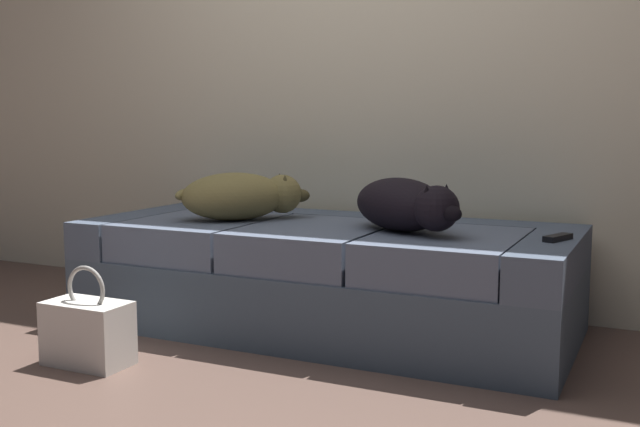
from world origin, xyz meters
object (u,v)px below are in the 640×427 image
at_px(couch, 325,276).
at_px(tv_remote, 558,238).
at_px(dog_dark, 406,205).
at_px(handbag, 88,332).
at_px(dog_tan, 242,196).

height_order(couch, tv_remote, tv_remote).
bearing_deg(dog_dark, tv_remote, 3.42).
height_order(tv_remote, handbag, tv_remote).
height_order(couch, handbag, couch).
distance_m(dog_tan, dog_dark, 0.78).
bearing_deg(tv_remote, handbag, -132.13).
distance_m(dog_dark, tv_remote, 0.60).
bearing_deg(couch, dog_dark, -11.50).
bearing_deg(tv_remote, dog_tan, -158.64).
xyz_separation_m(couch, tv_remote, (0.98, -0.05, 0.25)).
bearing_deg(couch, handbag, -125.10).
height_order(dog_tan, dog_dark, dog_dark).
relative_size(couch, dog_tan, 3.88).
xyz_separation_m(dog_tan, handbag, (-0.20, -0.79, -0.45)).
bearing_deg(dog_tan, tv_remote, 0.26).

